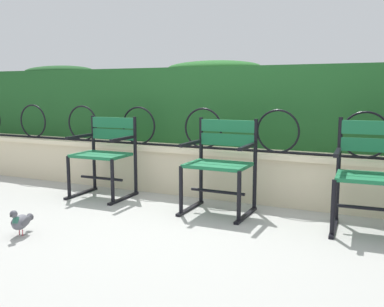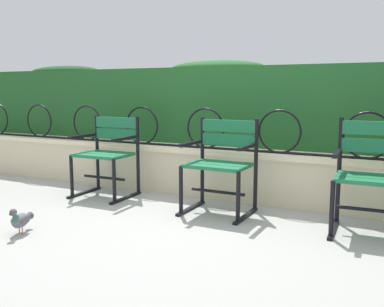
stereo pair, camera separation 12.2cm
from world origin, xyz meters
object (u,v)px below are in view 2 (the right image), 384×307
object	(u,v)px
park_chair_right	(377,173)
pigeon_near_chairs	(21,220)
park_chair_centre	(221,162)
park_chair_left	(108,152)

from	to	relation	value
park_chair_right	pigeon_near_chairs	world-z (taller)	park_chair_right
park_chair_centre	park_chair_right	xyz separation A→B (m)	(1.30, -0.01, 0.01)
park_chair_left	park_chair_centre	xyz separation A→B (m)	(1.31, -0.04, 0.01)
park_chair_centre	park_chair_right	distance (m)	1.30
park_chair_centre	park_chair_right	world-z (taller)	park_chair_right
park_chair_right	park_chair_left	bearing A→B (deg)	178.86
park_chair_centre	pigeon_near_chairs	distance (m)	1.74
park_chair_right	pigeon_near_chairs	size ratio (longest dim) A/B	3.10
park_chair_left	park_chair_centre	size ratio (longest dim) A/B	0.98
park_chair_centre	pigeon_near_chairs	size ratio (longest dim) A/B	2.96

